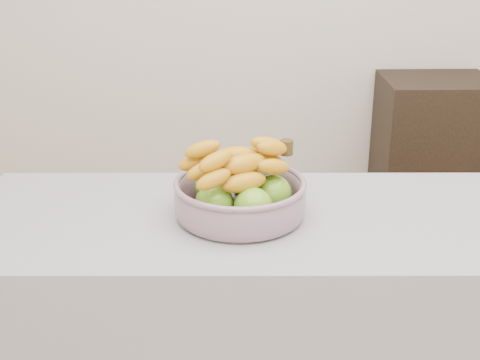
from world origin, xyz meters
name	(u,v)px	position (x,y,z in m)	size (l,w,h in m)	color
counter	(345,360)	(0.00, 0.31, 0.45)	(2.00, 0.60, 0.90)	#A09FA8
cabinet	(428,170)	(0.62, 1.78, 0.45)	(0.50, 0.40, 0.90)	black
fruit_bowl	(240,194)	(-0.30, 0.31, 0.96)	(0.34, 0.34, 0.19)	#959CB3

